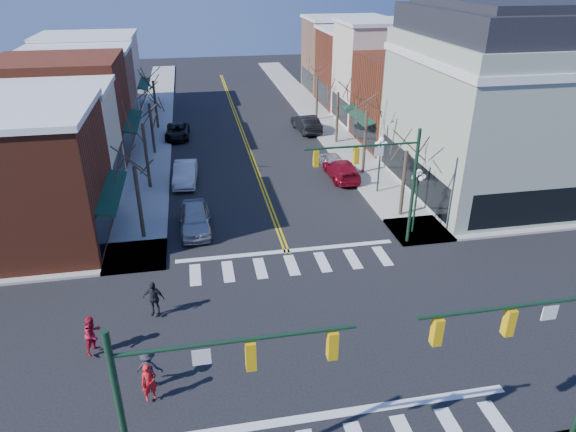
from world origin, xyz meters
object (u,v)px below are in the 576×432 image
lamppost_corner (417,190)px  car_right_far (306,123)px  car_right_mid (331,160)px  pedestrian_red_b (93,334)px  pedestrian_dark_a (154,298)px  pedestrian_dark_b (149,367)px  car_left_near (195,219)px  car_right_near (342,169)px  pedestrian_red_a (149,382)px  car_left_far (177,131)px  car_left_mid (185,173)px  victorian_corner (499,101)px  lamppost_midblock (380,155)px

lamppost_corner → car_right_far: lamppost_corner is taller
car_right_mid → pedestrian_red_b: pedestrian_red_b is taller
pedestrian_dark_a → pedestrian_dark_b: size_ratio=1.10×
car_left_near → lamppost_corner: bearing=-13.2°
lamppost_corner → car_right_mid: 12.58m
car_right_near → pedestrian_red_a: pedestrian_red_a is taller
car_right_near → car_left_far: bearing=-46.5°
car_right_mid → pedestrian_red_b: 25.69m
lamppost_corner → car_left_mid: (-13.95, 11.20, -2.18)m
car_left_near → car_left_far: 19.96m
car_left_mid → car_right_far: size_ratio=0.92×
car_left_far → car_left_near: bearing=-83.7°
car_right_mid → lamppost_corner: bearing=96.5°
car_left_mid → car_right_near: car_left_mid is taller
car_left_far → pedestrian_dark_a: bearing=-89.1°
victorian_corner → car_right_mid: 13.44m
car_left_near → pedestrian_dark_a: 8.95m
lamppost_corner → pedestrian_dark_a: bearing=-160.0°
car_left_far → car_right_far: 12.80m
victorian_corner → car_left_mid: 23.59m
car_right_far → car_right_near: bearing=84.2°
pedestrian_dark_b → victorian_corner: bearing=-135.0°
car_right_far → pedestrian_red_b: bearing=56.3°
lamppost_corner → car_left_near: size_ratio=0.90×
car_left_near → car_right_near: bearing=30.0°
car_left_far → lamppost_corner: bearing=-54.7°
car_left_near → lamppost_midblock: bearing=14.1°
car_left_mid → lamppost_midblock: bearing=-14.4°
lamppost_midblock → pedestrian_red_b: bearing=-141.3°
lamppost_corner → car_left_far: 27.29m
car_left_mid → car_right_far: (12.15, 11.53, 0.07)m
car_right_far → pedestrian_red_b: (-16.20, -30.63, 0.20)m
lamppost_midblock → pedestrian_dark_a: bearing=-142.0°
car_right_far → pedestrian_dark_a: size_ratio=2.87×
car_left_near → car_right_mid: car_left_near is taller
pedestrian_dark_a → car_right_mid: bearing=69.2°
car_left_mid → pedestrian_red_a: (-1.55, -22.35, 0.19)m
car_right_near → pedestrian_dark_b: size_ratio=3.12×
pedestrian_red_b → pedestrian_dark_b: size_ratio=1.11×
pedestrian_red_a → pedestrian_red_b: pedestrian_red_b is taller
lamppost_midblock → lamppost_corner: bearing=-90.0°
lamppost_corner → lamppost_midblock: 6.50m
car_left_mid → pedestrian_red_b: pedestrian_red_b is taller
victorian_corner → car_left_near: bearing=-172.2°
car_left_mid → pedestrian_dark_b: size_ratio=2.92×
lamppost_midblock → pedestrian_dark_b: lamppost_midblock is taller
victorian_corner → lamppost_corner: 10.89m
victorian_corner → pedestrian_dark_b: (-23.86, -16.30, -5.69)m
car_left_far → car_right_mid: 16.55m
pedestrian_red_b → pedestrian_dark_a: bearing=-14.2°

